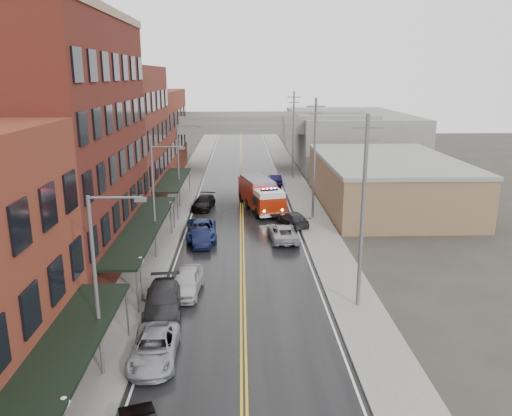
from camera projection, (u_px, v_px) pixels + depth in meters
name	position (u px, v px, depth m)	size (l,w,h in m)	color
road	(242.00, 234.00, 45.62)	(11.00, 160.00, 0.02)	black
sidewalk_left	(162.00, 234.00, 45.38)	(3.00, 160.00, 0.15)	slate
sidewalk_right	(321.00, 233.00, 45.82)	(3.00, 160.00, 0.15)	slate
curb_left	(180.00, 234.00, 45.43)	(0.30, 160.00, 0.15)	gray
curb_right	(303.00, 233.00, 45.77)	(0.30, 160.00, 0.15)	gray
brick_building_b	(58.00, 148.00, 36.13)	(9.00, 20.00, 18.00)	#4D1C14
brick_building_c	(117.00, 139.00, 53.42)	(9.00, 15.00, 15.00)	maroon
brick_building_far	(147.00, 134.00, 70.70)	(9.00, 20.00, 12.00)	maroon
tan_building	(386.00, 183.00, 55.11)	(14.00, 22.00, 5.00)	brown
right_far_block	(348.00, 137.00, 83.75)	(18.00, 30.00, 8.00)	slate
awning_0	(53.00, 369.00, 19.52)	(2.60, 16.00, 3.09)	black
awning_1	(144.00, 226.00, 37.87)	(2.60, 18.00, 3.09)	black
awning_2	(173.00, 180.00, 54.76)	(2.60, 13.00, 3.09)	black
globe_lamp_1	(141.00, 269.00, 31.31)	(0.44, 0.44, 3.12)	#59595B
globe_lamp_2	(171.00, 210.00, 44.83)	(0.44, 0.44, 3.12)	#59595B
street_lamp_0	(100.00, 276.00, 22.84)	(2.64, 0.22, 9.00)	#59595B
street_lamp_1	(157.00, 195.00, 38.29)	(2.64, 0.22, 9.00)	#59595B
street_lamp_2	(181.00, 160.00, 53.74)	(2.64, 0.22, 9.00)	#59595B
utility_pole_0	(363.00, 210.00, 29.73)	(1.80, 0.24, 12.00)	#59595B
utility_pole_1	(314.00, 157.00, 49.04)	(1.80, 0.24, 12.00)	#59595B
utility_pole_2	(293.00, 134.00, 68.35)	(1.80, 0.24, 12.00)	#59595B
overpass	(241.00, 131.00, 74.97)	(40.00, 10.00, 7.50)	slate
fire_truck	(261.00, 194.00, 53.44)	(5.17, 9.28, 3.24)	#981B07
parked_car_left_2	(154.00, 348.00, 25.32)	(2.29, 4.97, 1.38)	#93949A
parked_car_left_3	(163.00, 300.00, 30.47)	(2.24, 5.52, 1.60)	#28282A
parked_car_left_4	(186.00, 282.00, 33.14)	(1.93, 4.79, 1.63)	#B8B8B8
parked_car_left_5	(200.00, 237.00, 42.63)	(1.48, 4.25, 1.40)	black
parked_car_left_6	(201.00, 230.00, 44.24)	(2.61, 5.66, 1.57)	navy
parked_car_left_7	(204.00, 202.00, 54.20)	(1.95, 4.80, 1.39)	black
parked_car_right_0	(283.00, 233.00, 43.81)	(2.33, 5.06, 1.41)	#979A9E
parked_car_right_1	(293.00, 219.00, 48.12)	(1.87, 4.61, 1.34)	#232325
parked_car_right_2	(279.00, 196.00, 56.97)	(1.65, 4.09, 1.39)	silver
parked_car_right_3	(275.00, 180.00, 66.06)	(1.46, 4.19, 1.38)	black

